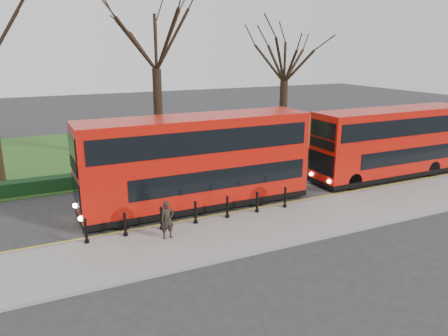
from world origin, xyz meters
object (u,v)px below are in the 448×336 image
bus_rear (392,143)px  bus_lead (197,163)px  pedestrian (167,220)px  bollard_row (196,213)px

bus_rear → bus_lead: bearing=179.0°
bus_lead → bus_rear: size_ratio=1.08×
bus_lead → pedestrian: 4.42m
bollard_row → pedestrian: (-1.63, -0.96, 0.30)m
bollard_row → bus_rear: size_ratio=0.91×
bollard_row → bus_lead: bus_lead is taller
pedestrian → bollard_row: bearing=26.8°
bus_lead → bollard_row: bearing=-113.7°
bollard_row → bus_rear: (13.84, 2.09, 1.49)m
bollard_row → bus_rear: bearing=8.6°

